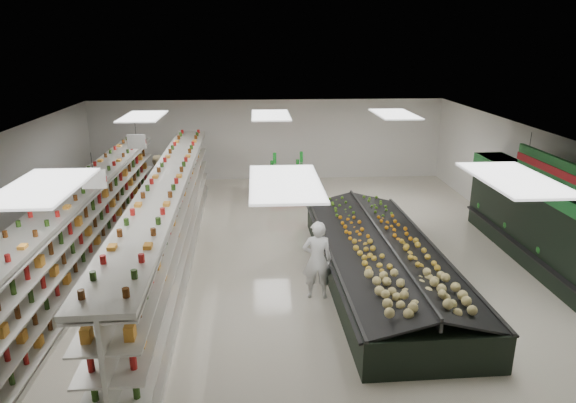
{
  "coord_description": "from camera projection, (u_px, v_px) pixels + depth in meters",
  "views": [
    {
      "loc": [
        -0.48,
        -12.33,
        5.49
      ],
      "look_at": [
        0.35,
        0.75,
        1.31
      ],
      "focal_mm": 32.0,
      "sensor_mm": 36.0,
      "label": 1
    }
  ],
  "objects": [
    {
      "name": "floor",
      "position": [
        277.0,
        258.0,
        13.42
      ],
      "size": [
        16.0,
        16.0,
        0.0
      ],
      "primitive_type": "plane",
      "color": "beige",
      "rests_on": "ground"
    },
    {
      "name": "ceiling",
      "position": [
        276.0,
        137.0,
        12.45
      ],
      "size": [
        14.0,
        16.0,
        0.02
      ],
      "primitive_type": "cube",
      "color": "white",
      "rests_on": "wall_back"
    },
    {
      "name": "wall_back",
      "position": [
        268.0,
        140.0,
        20.54
      ],
      "size": [
        14.0,
        0.02,
        3.2
      ],
      "primitive_type": "cube",
      "color": "silver",
      "rests_on": "floor"
    },
    {
      "name": "wall_right",
      "position": [
        544.0,
        195.0,
        13.36
      ],
      "size": [
        0.02,
        16.0,
        3.2
      ],
      "primitive_type": "cube",
      "color": "silver",
      "rests_on": "floor"
    },
    {
      "name": "produce_wall_case",
      "position": [
        557.0,
        228.0,
        12.01
      ],
      "size": [
        0.93,
        8.0,
        2.2
      ],
      "color": "black",
      "rests_on": "floor"
    },
    {
      "name": "aisle_sign_near",
      "position": [
        94.0,
        179.0,
        10.46
      ],
      "size": [
        0.52,
        0.06,
        0.75
      ],
      "color": "white",
      "rests_on": "ceiling"
    },
    {
      "name": "aisle_sign_far",
      "position": [
        137.0,
        141.0,
        14.26
      ],
      "size": [
        0.52,
        0.06,
        0.75
      ],
      "color": "white",
      "rests_on": "ceiling"
    },
    {
      "name": "hortifruti_banner",
      "position": [
        555.0,
        170.0,
        11.57
      ],
      "size": [
        0.12,
        3.2,
        0.95
      ],
      "color": "#1D6D2C",
      "rests_on": "ceiling"
    },
    {
      "name": "gondola_left",
      "position": [
        89.0,
        228.0,
        12.85
      ],
      "size": [
        0.92,
        12.12,
        2.1
      ],
      "rotation": [
        0.0,
        0.0,
        -0.0
      ],
      "color": "silver",
      "rests_on": "floor"
    },
    {
      "name": "gondola_center",
      "position": [
        171.0,
        225.0,
        12.83
      ],
      "size": [
        1.31,
        13.07,
        2.26
      ],
      "rotation": [
        0.0,
        0.0,
        0.03
      ],
      "color": "silver",
      "rests_on": "floor"
    },
    {
      "name": "produce_island",
      "position": [
        382.0,
        260.0,
        12.08
      ],
      "size": [
        2.9,
        7.61,
        1.13
      ],
      "rotation": [
        0.0,
        0.0,
        0.02
      ],
      "color": "black",
      "rests_on": "floor"
    },
    {
      "name": "soda_endcap",
      "position": [
        286.0,
        179.0,
        17.95
      ],
      "size": [
        1.38,
        1.03,
        1.64
      ],
      "rotation": [
        0.0,
        0.0,
        0.13
      ],
      "color": "red",
      "rests_on": "floor"
    },
    {
      "name": "shopper_main",
      "position": [
        317.0,
        260.0,
        11.15
      ],
      "size": [
        0.68,
        0.47,
        1.79
      ],
      "primitive_type": "imported",
      "rotation": [
        0.0,
        0.0,
        3.08
      ],
      "color": "silver",
      "rests_on": "floor"
    },
    {
      "name": "shopper_background",
      "position": [
        161.0,
        181.0,
        17.23
      ],
      "size": [
        0.87,
        1.03,
        1.81
      ],
      "primitive_type": "imported",
      "rotation": [
        0.0,
        0.0,
        1.12
      ],
      "color": "tan",
      "rests_on": "floor"
    }
  ]
}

